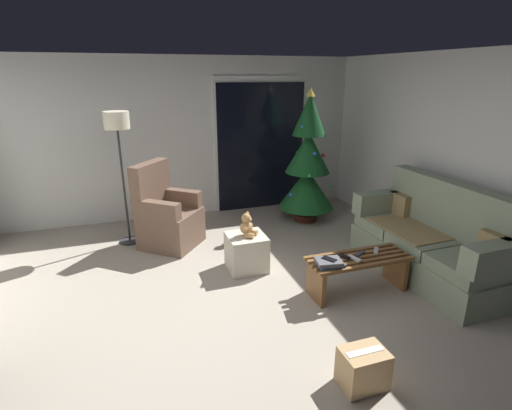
% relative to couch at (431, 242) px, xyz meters
% --- Properties ---
extents(ground_plane, '(7.00, 7.00, 0.00)m').
position_rel_couch_xyz_m(ground_plane, '(-2.32, -0.07, -0.40)').
color(ground_plane, '#9E9384').
extents(wall_back, '(5.72, 0.12, 2.50)m').
position_rel_couch_xyz_m(wall_back, '(-2.32, 2.99, 0.85)').
color(wall_back, silver).
rests_on(wall_back, ground).
extents(wall_right, '(0.12, 6.00, 2.50)m').
position_rel_couch_xyz_m(wall_right, '(0.54, -0.07, 0.85)').
color(wall_right, silver).
rests_on(wall_right, ground).
extents(patio_door_frame, '(1.60, 0.02, 2.20)m').
position_rel_couch_xyz_m(patio_door_frame, '(-1.06, 2.92, 0.70)').
color(patio_door_frame, silver).
rests_on(patio_door_frame, ground).
extents(patio_door_glass, '(1.50, 0.02, 2.10)m').
position_rel_couch_xyz_m(patio_door_glass, '(-1.06, 2.90, 0.65)').
color(patio_door_glass, black).
rests_on(patio_door_glass, ground).
extents(couch, '(0.82, 1.95, 1.08)m').
position_rel_couch_xyz_m(couch, '(0.00, 0.00, 0.00)').
color(couch, gray).
rests_on(couch, ground).
extents(coffee_table, '(1.10, 0.40, 0.41)m').
position_rel_couch_xyz_m(coffee_table, '(-1.02, -0.09, -0.13)').
color(coffee_table, brown).
rests_on(coffee_table, ground).
extents(remote_silver, '(0.13, 0.15, 0.02)m').
position_rel_couch_xyz_m(remote_silver, '(-0.78, -0.04, 0.02)').
color(remote_silver, '#ADADB2').
rests_on(remote_silver, coffee_table).
extents(remote_graphite, '(0.16, 0.11, 0.02)m').
position_rel_couch_xyz_m(remote_graphite, '(-0.98, -0.04, 0.02)').
color(remote_graphite, '#333338').
rests_on(remote_graphite, coffee_table).
extents(remote_black, '(0.09, 0.16, 0.02)m').
position_rel_couch_xyz_m(remote_black, '(-1.18, -0.04, 0.02)').
color(remote_black, black).
rests_on(remote_black, coffee_table).
extents(remote_white, '(0.09, 0.16, 0.02)m').
position_rel_couch_xyz_m(remote_white, '(-1.09, -0.12, 0.02)').
color(remote_white, silver).
rests_on(remote_white, coffee_table).
extents(book_stack, '(0.29, 0.24, 0.06)m').
position_rel_couch_xyz_m(book_stack, '(-1.41, -0.16, 0.04)').
color(book_stack, '#285684').
rests_on(book_stack, coffee_table).
extents(cell_phone, '(0.13, 0.16, 0.01)m').
position_rel_couch_xyz_m(cell_phone, '(-1.41, -0.15, 0.08)').
color(cell_phone, black).
rests_on(cell_phone, book_stack).
extents(christmas_tree, '(0.86, 0.86, 2.04)m').
position_rel_couch_xyz_m(christmas_tree, '(-0.60, 2.06, 0.50)').
color(christmas_tree, '#4C1E19').
rests_on(christmas_tree, ground).
extents(armchair, '(0.96, 0.96, 1.13)m').
position_rel_couch_xyz_m(armchair, '(-2.79, 1.79, 0.00)').
color(armchair, brown).
rests_on(armchair, ground).
extents(floor_lamp, '(0.32, 0.32, 1.78)m').
position_rel_couch_xyz_m(floor_lamp, '(-3.30, 2.05, 1.11)').
color(floor_lamp, '#2D2D30').
rests_on(floor_lamp, ground).
extents(ottoman, '(0.44, 0.44, 0.43)m').
position_rel_couch_xyz_m(ottoman, '(-1.99, 0.77, -0.18)').
color(ottoman, beige).
rests_on(ottoman, ground).
extents(teddy_bear_honey, '(0.22, 0.21, 0.29)m').
position_rel_couch_xyz_m(teddy_bear_honey, '(-1.98, 0.77, 0.15)').
color(teddy_bear_honey, tan).
rests_on(teddy_bear_honey, ottoman).
extents(cardboard_box_taped_mid_floor, '(0.34, 0.25, 0.31)m').
position_rel_couch_xyz_m(cardboard_box_taped_mid_floor, '(-1.71, -1.27, -0.25)').
color(cardboard_box_taped_mid_floor, tan).
rests_on(cardboard_box_taped_mid_floor, ground).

